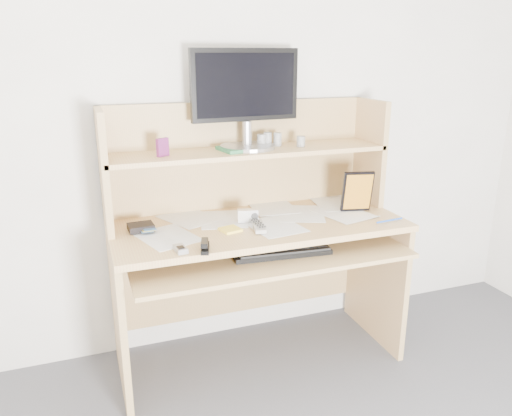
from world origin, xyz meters
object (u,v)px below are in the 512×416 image
object	(u,v)px
desk	(253,228)
keyboard	(281,250)
monitor	(246,96)
tv_remote	(258,226)
game_case	(357,192)

from	to	relation	value
desk	keyboard	size ratio (longest dim) A/B	3.02
keyboard	monitor	size ratio (longest dim) A/B	0.85
keyboard	monitor	xyz separation A→B (m)	(-0.04, 0.37, 0.67)
tv_remote	game_case	xyz separation A→B (m)	(0.55, 0.06, 0.10)
tv_remote	monitor	world-z (taller)	monitor
game_case	tv_remote	bearing A→B (deg)	-161.00
desk	game_case	distance (m)	0.56
game_case	monitor	xyz separation A→B (m)	(-0.51, 0.23, 0.47)
desk	monitor	xyz separation A→B (m)	(0.01, 0.12, 0.64)
desk	keyboard	world-z (taller)	desk
tv_remote	game_case	distance (m)	0.56
desk	keyboard	xyz separation A→B (m)	(0.05, -0.25, -0.03)
tv_remote	desk	bearing A→B (deg)	90.64
keyboard	monitor	world-z (taller)	monitor
desk	tv_remote	xyz separation A→B (m)	(-0.03, -0.16, 0.07)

